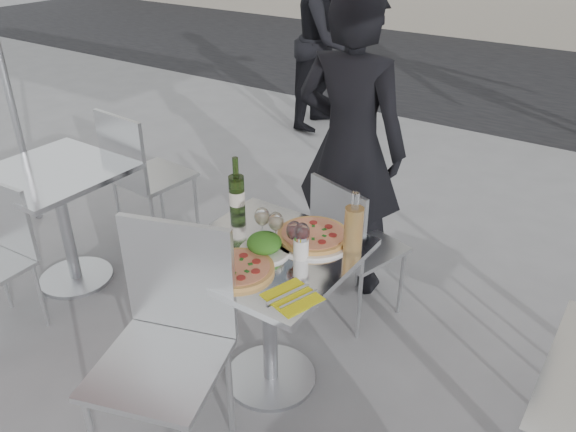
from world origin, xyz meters
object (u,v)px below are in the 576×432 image
Objects in this scene: side_table_left at (60,203)px; napkin_left at (186,262)px; chair_near at (169,331)px; wineglass_red_a at (294,232)px; wineglass_red_b at (302,233)px; pizza_far at (313,236)px; pedestrian_a at (328,40)px; salad_plate at (264,245)px; wineglass_white_b at (276,222)px; main_table at (269,290)px; chair_far at (350,240)px; pizza_near at (238,269)px; wine_bottle at (237,193)px; wineglass_white_a at (262,218)px; side_chair_lfar at (140,169)px; sugar_shaker at (301,247)px; woman_diner at (350,148)px; carafe at (353,230)px; napkin_right at (292,297)px.

napkin_left reaches higher than side_table_left.
chair_near is 6.49× the size of wineglass_red_a.
pizza_far is at bearing 102.48° from wineglass_red_b.
salad_plate is at bearing -156.60° from pedestrian_a.
wineglass_red_a is at bearing -10.32° from wineglass_white_b.
pizza_far is at bearing 59.86° from main_table.
chair_far is 1.16m from chair_near.
pizza_near is at bearing -121.98° from wineglass_red_b.
pizza_near is 0.18m from salad_plate.
wineglass_white_b is (0.31, -0.12, -0.00)m from wine_bottle.
wine_bottle is 1.87× the size of wineglass_white_a.
salad_plate reaches higher than side_table_left.
side_chair_lfar is at bearing 166.59° from pizza_far.
pizza_far is 0.24m from wineglass_white_a.
side_chair_lfar is 6.04× the size of wineglass_red_a.
napkin_left is (0.08, -0.45, -0.11)m from wine_bottle.
sugar_shaker is at bearing 1.05° from side_table_left.
napkin_left is at bearing -124.45° from wineglass_white_b.
woman_diner is 1.16m from pizza_near.
pizza_far is 2.28× the size of wineglass_red_b.
side_chair_lfar is at bearing 19.65° from chair_far.
woman_diner is 0.94m from wineglass_red_b.
main_table is 3.10× the size of napkin_left.
chair_near is at bearing 85.30° from woman_diner.
wineglass_red_a is (0.12, 0.23, 0.10)m from pizza_near.
sugar_shaker is (1.65, 0.03, 0.26)m from side_table_left.
chair_far is 2.38× the size of pizza_far.
chair_near is at bearing 145.08° from side_chair_lfar.
side_chair_lfar reaches higher than wineglass_white_a.
carafe is at bearing 34.29° from wineglass_red_a.
sugar_shaker is 0.23m from wineglass_white_a.
wineglass_red_b reaches higher than salad_plate.
pedestrian_a reaches higher than carafe.
salad_plate is 0.34m from napkin_right.
pizza_far is (0.12, 0.38, 0.01)m from pizza_near.
pizza_near is 0.50m from carafe.
wine_bottle is 0.26m from wineglass_white_a.
side_chair_lfar is 1.81m from carafe.
sugar_shaker is at bearing 114.21° from chair_far.
woman_diner is 0.81m from pizza_far.
wine_bottle is at bearing 165.16° from side_chair_lfar.
wineglass_white_b is (-0.11, -0.13, 0.09)m from pizza_far.
main_table is at bearing -150.09° from carafe.
wine_bottle reaches higher than wineglass_red_a.
salad_plate reaches higher than napkin_right.
pizza_near is 1.36× the size of salad_plate.
woman_diner reaches higher than main_table.
chair_near reaches higher than sugar_shaker.
carafe is at bearing 31.87° from salad_plate.
wineglass_red_a is at bearing -18.15° from wine_bottle.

